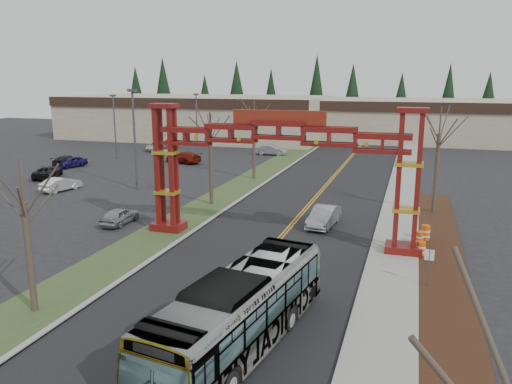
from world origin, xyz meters
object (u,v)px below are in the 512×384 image
at_px(parked_car_mid_a, 183,157).
at_px(street_sign, 429,261).
at_px(parked_car_near_a, 120,216).
at_px(bare_tree_median_mid, 210,137).
at_px(parked_car_far_c, 67,161).
at_px(parked_car_near_b, 61,184).
at_px(parked_car_mid_b, 72,162).
at_px(light_pole_mid, 114,122).
at_px(barrel_south, 421,249).
at_px(retail_building_east, 427,120).
at_px(light_pole_near, 134,132).
at_px(parked_car_far_a, 271,150).
at_px(gateway_arch, 278,152).
at_px(bare_tree_median_near, 24,203).
at_px(bare_tree_right_far, 439,134).
at_px(parked_car_near_c, 48,172).
at_px(retail_building_west, 197,117).
at_px(parked_car_far_b, 157,146).
at_px(bare_tree_median_far, 254,120).
at_px(silver_sedan, 324,217).
at_px(barrel_north, 425,233).
at_px(barrel_mid, 419,239).
at_px(transit_bus, 241,311).
at_px(light_pole_far, 197,118).

bearing_deg(parked_car_mid_a, street_sign, 60.41).
height_order(parked_car_near_a, bare_tree_median_mid, bare_tree_median_mid).
height_order(parked_car_mid_a, parked_car_far_c, parked_car_mid_a).
distance_m(parked_car_near_b, parked_car_mid_b, 13.71).
distance_m(parked_car_near_a, light_pole_mid, 32.42).
distance_m(parked_car_mid_a, barrel_south, 39.59).
distance_m(parked_car_mid_b, street_sign, 47.69).
relative_size(retail_building_east, parked_car_mid_a, 7.53).
bearing_deg(light_pole_near, parked_car_mid_a, 99.38).
xyz_separation_m(parked_car_near_a, parked_car_far_a, (1.23, 36.55, 0.09)).
bearing_deg(barrel_south, gateway_arch, 178.66).
distance_m(bare_tree_median_near, bare_tree_right_far, 29.92).
height_order(parked_car_near_b, parked_car_mid_b, parked_car_near_b).
height_order(bare_tree_median_near, light_pole_near, light_pole_near).
xyz_separation_m(parked_car_near_c, bare_tree_median_mid, (21.52, -5.58, 5.12)).
bearing_deg(parked_car_near_a, parked_car_far_c, -45.95).
bearing_deg(retail_building_west, parked_car_far_b, -85.91).
distance_m(parked_car_far_c, bare_tree_median_far, 25.28).
distance_m(silver_sedan, parked_car_near_b, 26.44).
bearing_deg(parked_car_near_c, barrel_south, 136.46).
height_order(silver_sedan, barrel_south, silver_sedan).
relative_size(parked_car_far_c, barrel_north, 4.09).
bearing_deg(light_pole_near, retail_building_east, 61.69).
relative_size(parked_car_far_a, light_pole_near, 0.45).
relative_size(parked_car_near_a, barrel_south, 3.79).
bearing_deg(retail_building_west, parked_car_mid_b, -92.35).
bearing_deg(retail_building_west, parked_car_far_a, -41.85).
xyz_separation_m(parked_car_far_c, barrel_mid, (41.53, -18.68, -0.19)).
height_order(transit_bus, parked_car_far_a, transit_bus).
bearing_deg(light_pole_mid, parked_car_far_a, 27.19).
xyz_separation_m(bare_tree_median_near, bare_tree_median_mid, (0.00, 21.12, 0.61)).
xyz_separation_m(light_pole_near, light_pole_far, (-5.59, 26.66, -0.68)).
xyz_separation_m(parked_car_near_b, parked_car_mid_b, (-7.54, 11.45, -0.00)).
height_order(parked_car_near_c, barrel_south, parked_car_near_c).
bearing_deg(light_pole_far, barrel_north, -47.40).
xyz_separation_m(retail_building_west, bare_tree_median_mid, (22.00, -46.10, 2.03)).
distance_m(parked_car_near_c, bare_tree_median_far, 23.12).
relative_size(parked_car_near_c, light_pole_mid, 0.57).
xyz_separation_m(retail_building_east, bare_tree_median_near, (-18.00, -75.22, 1.68)).
xyz_separation_m(gateway_arch, barrel_mid, (8.92, 1.95, -5.52)).
distance_m(bare_tree_median_far, light_pole_mid, 23.19).
relative_size(barrel_south, barrel_mid, 1.04).
xyz_separation_m(transit_bus, bare_tree_median_far, (-10.12, 33.08, 4.75)).
relative_size(parked_car_mid_b, bare_tree_median_mid, 0.49).
xyz_separation_m(transit_bus, light_pole_near, (-19.39, 24.70, 3.97)).
bearing_deg(silver_sedan, gateway_arch, -111.46).
bearing_deg(transit_bus, retail_building_west, 124.43).
height_order(silver_sedan, bare_tree_median_far, bare_tree_median_far).
bearing_deg(barrel_mid, light_pole_far, 131.41).
relative_size(retail_building_east, barrel_south, 39.22).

